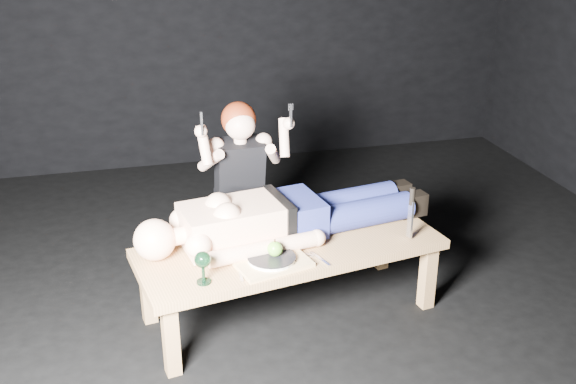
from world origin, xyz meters
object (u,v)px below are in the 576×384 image
object	(u,v)px
lying_man	(289,210)
kneeling_woman	(238,184)
carving_knife	(411,214)
goblet	(203,268)
table	(290,280)
serving_tray	(272,262)

from	to	relation	value
lying_man	kneeling_woman	bearing A→B (deg)	104.69
kneeling_woman	lying_man	bearing A→B (deg)	-68.11
carving_knife	goblet	bearing A→B (deg)	179.60
goblet	carving_knife	xyz separation A→B (m)	(1.20, 0.20, 0.07)
table	carving_knife	distance (m)	0.78
lying_man	carving_knife	xyz separation A→B (m)	(0.64, -0.24, 0.01)
table	lying_man	xyz separation A→B (m)	(0.03, 0.15, 0.37)
lying_man	kneeling_woman	world-z (taller)	kneeling_woman
serving_tray	goblet	xyz separation A→B (m)	(-0.37, -0.10, 0.08)
table	goblet	size ratio (longest dim) A/B	9.74
serving_tray	table	bearing A→B (deg)	51.49
table	kneeling_woman	world-z (taller)	kneeling_woman
kneeling_woman	goblet	distance (m)	0.97
goblet	lying_man	bearing A→B (deg)	38.19
table	kneeling_woman	size ratio (longest dim) A/B	1.45
kneeling_woman	carving_knife	bearing A→B (deg)	-42.34
kneeling_woman	carving_knife	distance (m)	1.11
kneeling_woman	serving_tray	distance (m)	0.82
carving_knife	kneeling_woman	bearing A→B (deg)	130.45
carving_knife	table	bearing A→B (deg)	162.34
table	serving_tray	world-z (taller)	serving_tray
table	serving_tray	bearing A→B (deg)	-138.21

